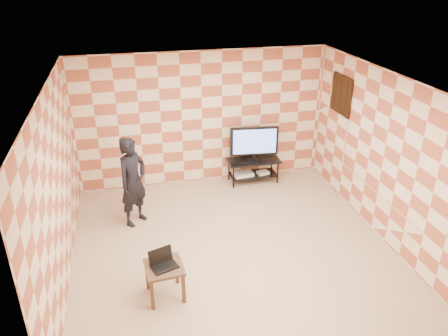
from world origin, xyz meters
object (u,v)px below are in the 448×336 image
Objects in this scene: tv at (254,142)px; side_table at (164,271)px; tv_stand at (253,166)px; person at (133,182)px.

tv is 3.76m from side_table.
person reaches higher than tv_stand.
tv is (0.00, -0.00, 0.53)m from tv_stand.
tv_stand is 1.09× the size of tv.
tv is 1.81× the size of side_table.
tv is at bearing -83.49° from tv_stand.
side_table is 2.07m from person.
person reaches higher than tv.
tv is at bearing 54.39° from side_table.
person reaches higher than side_table.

